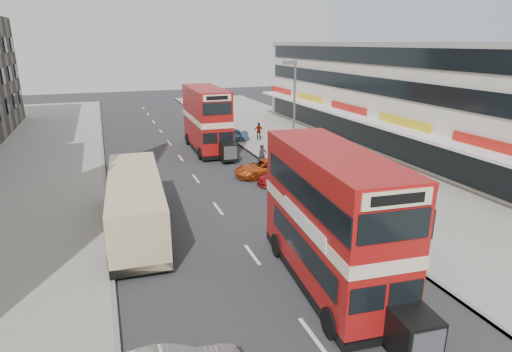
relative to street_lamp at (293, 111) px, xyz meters
name	(u,v)px	position (x,y,z in m)	size (l,w,h in m)	color
road_surface	(196,179)	(-6.52, 2.00, -4.78)	(12.00, 90.00, 0.01)	#28282B
pavement_right	(343,162)	(5.48, 2.00, -4.71)	(12.00, 90.00, 0.15)	gray
pavement_left	(5,198)	(-18.52, 2.00, -4.71)	(12.00, 90.00, 0.15)	gray
kerb_left	(105,187)	(-12.62, 2.00, -4.71)	(0.20, 90.00, 0.16)	gray
kerb_right	(275,169)	(-0.42, 2.00, -4.71)	(0.20, 90.00, 0.16)	gray
commercial_row	(414,97)	(13.42, 4.00, -0.09)	(9.90, 46.20, 9.30)	beige
street_lamp	(293,111)	(0.00, 0.00, 0.00)	(1.00, 0.20, 8.12)	slate
bus_main	(331,219)	(-4.45, -13.26, -1.99)	(3.37, 9.81, 5.30)	black
bus_second	(207,119)	(-3.71, 9.96, -1.97)	(2.83, 9.74, 5.34)	black
coach	(136,202)	(-11.18, -5.46, -3.21)	(3.12, 10.18, 2.67)	black
car_right_a	(286,176)	(-0.98, -1.27, -4.20)	(1.63, 4.02, 1.17)	#A6101B
car_right_b	(264,168)	(-1.74, 1.00, -4.18)	(2.01, 4.37, 1.21)	#C44C13
car_right_c	(228,136)	(-1.19, 12.19, -4.09)	(1.63, 4.05, 1.38)	teal
pedestrian_near	(352,183)	(1.66, -5.28, -3.75)	(0.65, 0.44, 1.77)	gray
pedestrian_far	(259,131)	(1.91, 11.92, -3.81)	(0.97, 0.40, 1.66)	gray
cyclist	(262,163)	(-1.55, 1.80, -4.04)	(0.67, 1.64, 2.13)	gray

